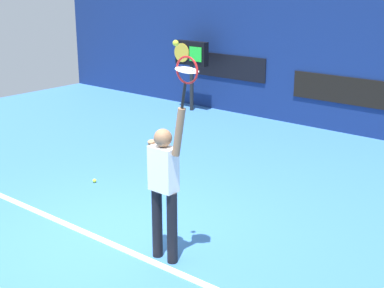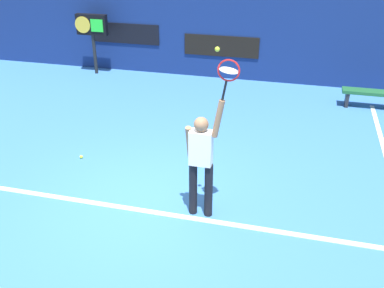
% 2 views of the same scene
% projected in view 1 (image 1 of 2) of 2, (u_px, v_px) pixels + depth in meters
% --- Properties ---
extents(ground_plane, '(18.00, 18.00, 0.00)m').
position_uv_depth(ground_plane, '(114.00, 233.00, 7.72)').
color(ground_plane, '#3870B2').
extents(back_wall, '(18.00, 0.20, 3.43)m').
position_uv_depth(back_wall, '(343.00, 55.00, 12.24)').
color(back_wall, navy).
rests_on(back_wall, ground_plane).
extents(sponsor_banner_center, '(2.20, 0.03, 0.60)m').
position_uv_depth(sponsor_banner_center, '(338.00, 89.00, 12.37)').
color(sponsor_banner_center, black).
extents(sponsor_banner_portside, '(2.20, 0.03, 0.60)m').
position_uv_depth(sponsor_banner_portside, '(229.00, 67.00, 14.15)').
color(sponsor_banner_portside, black).
extents(court_baseline, '(10.00, 0.10, 0.01)m').
position_uv_depth(court_baseline, '(100.00, 239.00, 7.53)').
color(court_baseline, white).
rests_on(court_baseline, ground_plane).
extents(tennis_player, '(0.59, 0.31, 1.99)m').
position_uv_depth(tennis_player, '(164.00, 183.00, 6.73)').
color(tennis_player, black).
rests_on(tennis_player, ground_plane).
extents(tennis_racket, '(0.36, 0.27, 0.62)m').
position_uv_depth(tennis_racket, '(187.00, 73.00, 6.10)').
color(tennis_racket, black).
extents(tennis_ball, '(0.07, 0.07, 0.07)m').
position_uv_depth(tennis_ball, '(176.00, 43.00, 6.11)').
color(tennis_ball, '#CCE033').
extents(scoreboard_clock, '(0.96, 0.20, 1.79)m').
position_uv_depth(scoreboard_clock, '(191.00, 57.00, 14.20)').
color(scoreboard_clock, black).
rests_on(scoreboard_clock, ground_plane).
extents(spare_ball, '(0.07, 0.07, 0.07)m').
position_uv_depth(spare_ball, '(95.00, 181.00, 9.56)').
color(spare_ball, '#CCE033').
rests_on(spare_ball, ground_plane).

